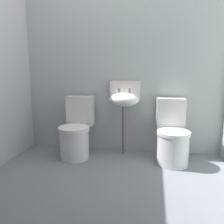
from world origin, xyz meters
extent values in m
cube|color=slate|center=(0.00, 0.00, -0.04)|extent=(3.11, 2.50, 0.08)
cube|color=#ADB4B1|center=(0.00, 1.10, 1.15)|extent=(3.11, 0.10, 2.29)
cylinder|color=white|center=(-0.56, 0.61, 0.19)|extent=(0.38, 0.38, 0.38)
cylinder|color=white|center=(-0.56, 0.61, 0.40)|extent=(0.40, 0.40, 0.04)
cube|color=white|center=(-0.56, 0.91, 0.58)|extent=(0.36, 0.18, 0.40)
cylinder|color=white|center=(0.69, 0.61, 0.19)|extent=(0.41, 0.41, 0.38)
cylinder|color=silver|center=(0.69, 0.61, 0.40)|extent=(0.43, 0.43, 0.04)
cube|color=white|center=(0.67, 0.91, 0.58)|extent=(0.37, 0.21, 0.40)
cylinder|color=#695756|center=(0.05, 0.86, 0.33)|extent=(0.04, 0.04, 0.66)
ellipsoid|color=white|center=(0.05, 0.86, 0.75)|extent=(0.40, 0.32, 0.18)
cube|color=white|center=(0.05, 1.02, 0.85)|extent=(0.42, 0.04, 0.28)
cylinder|color=#695756|center=(-0.02, 0.92, 0.87)|extent=(0.04, 0.04, 0.06)
cylinder|color=#695756|center=(0.12, 0.92, 0.87)|extent=(0.04, 0.04, 0.06)
camera|label=1|loc=(0.44, -2.32, 1.21)|focal=39.33mm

